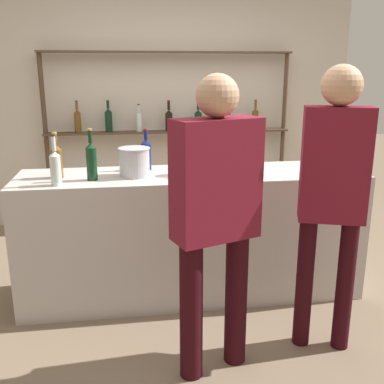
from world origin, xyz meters
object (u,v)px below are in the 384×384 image
counter_bottle_1 (146,154)px  customer_right (333,186)px  customer_center (216,208)px  ice_bucket (134,162)px  cork_jar (184,165)px  counter_bottle_0 (216,158)px  counter_bottle_3 (91,160)px  counter_bottle_4 (55,167)px  wine_glass (203,164)px  counter_bottle_2 (56,160)px

counter_bottle_1 → customer_right: bearing=-43.8°
customer_center → ice_bucket: bearing=4.9°
ice_bucket → cork_jar: ice_bucket is taller
ice_bucket → customer_right: size_ratio=0.13×
cork_jar → customer_center: 0.91m
counter_bottle_0 → customer_right: customer_right is taller
counter_bottle_1 → counter_bottle_3: counter_bottle_3 is taller
customer_right → counter_bottle_1: bearing=64.3°
counter_bottle_1 → ice_bucket: bearing=-114.8°
ice_bucket → cork_jar: (0.36, -0.01, -0.03)m
counter_bottle_1 → cork_jar: counter_bottle_1 is taller
counter_bottle_4 → customer_center: (0.94, -0.73, -0.10)m
counter_bottle_4 → cork_jar: size_ratio=2.37×
counter_bottle_0 → customer_center: 0.86m
wine_glass → ice_bucket: 0.50m
counter_bottle_0 → wine_glass: 0.12m
cork_jar → customer_right: 1.11m
customer_right → counter_bottle_2: bearing=82.0°
counter_bottle_0 → cork_jar: size_ratio=2.35×
cork_jar → counter_bottle_2: bearing=177.1°
counter_bottle_2 → customer_center: size_ratio=0.19×
counter_bottle_1 → cork_jar: 0.35m
counter_bottle_4 → customer_right: (1.67, -0.61, -0.04)m
counter_bottle_1 → customer_right: (1.05, -1.00, -0.03)m
counter_bottle_2 → ice_bucket: 0.55m
counter_bottle_3 → wine_glass: bearing=-4.4°
counter_bottle_4 → ice_bucket: bearing=19.6°
counter_bottle_2 → counter_bottle_4: size_ratio=0.95×
counter_bottle_1 → wine_glass: bearing=-41.2°
ice_bucket → customer_right: customer_right is taller
ice_bucket → wine_glass: bearing=-15.4°
customer_right → ice_bucket: bearing=73.2°
counter_bottle_4 → wine_glass: bearing=3.1°
counter_bottle_3 → customer_right: size_ratio=0.21×
counter_bottle_3 → cork_jar: 0.66m
counter_bottle_3 → customer_center: size_ratio=0.21×
wine_glass → customer_center: size_ratio=0.08×
counter_bottle_1 → customer_center: size_ratio=0.19×
cork_jar → wine_glass: bearing=-43.4°
counter_bottle_3 → counter_bottle_4: counter_bottle_3 is taller
wine_glass → ice_bucket: bearing=164.6°
counter_bottle_3 → customer_center: bearing=-50.1°
counter_bottle_1 → counter_bottle_3: size_ratio=0.88×
counter_bottle_0 → customer_right: 0.91m
counter_bottle_3 → cork_jar: bearing=5.2°
counter_bottle_1 → counter_bottle_4: counter_bottle_4 is taller
wine_glass → counter_bottle_1: bearing=138.8°
counter_bottle_4 → counter_bottle_3: bearing=26.5°
cork_jar → customer_right: customer_right is taller
counter_bottle_1 → customer_right: size_ratio=0.18×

